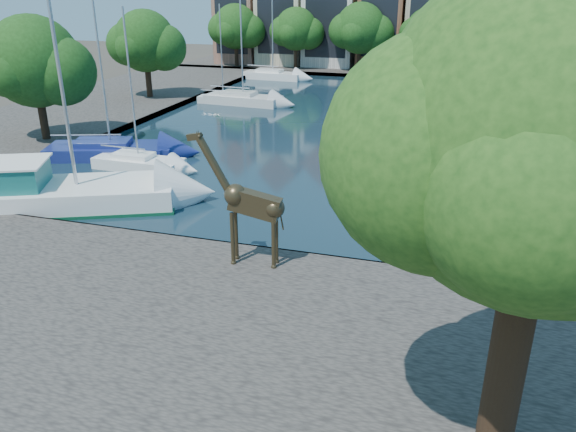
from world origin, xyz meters
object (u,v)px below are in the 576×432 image
(giraffe_statue, at_px, (248,203))
(sailboat_left_a, at_px, (139,160))
(plane_tree, at_px, (553,152))
(motorsailer, at_px, (38,190))

(giraffe_statue, xyz_separation_m, sailboat_left_a, (-10.93, 10.44, -2.36))
(giraffe_statue, distance_m, sailboat_left_a, 15.29)
(giraffe_statue, relative_size, sailboat_left_a, 0.54)
(plane_tree, bearing_deg, giraffe_statue, 139.25)
(motorsailer, bearing_deg, giraffe_statue, -15.22)
(plane_tree, height_order, giraffe_statue, plane_tree)
(sailboat_left_a, bearing_deg, motorsailer, -101.04)
(plane_tree, height_order, sailboat_left_a, plane_tree)
(plane_tree, distance_m, giraffe_statue, 12.40)
(plane_tree, xyz_separation_m, giraffe_statue, (-8.69, 7.49, -4.71))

